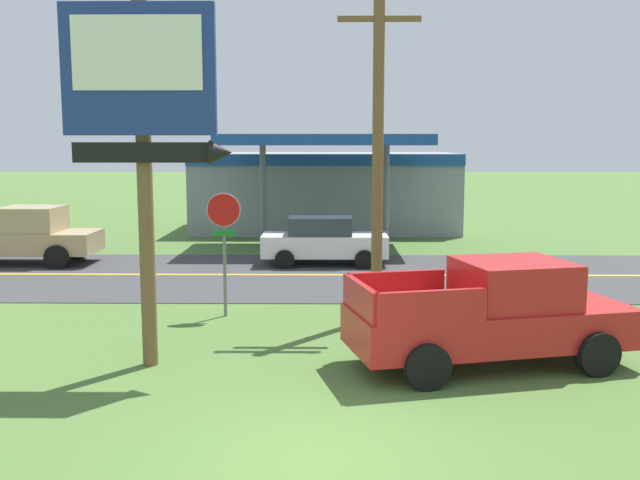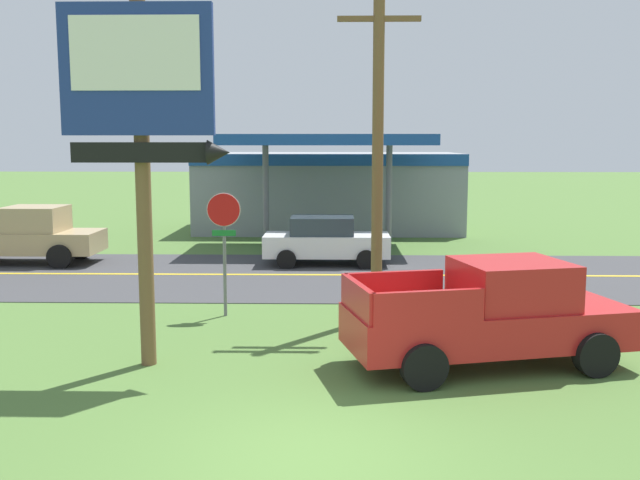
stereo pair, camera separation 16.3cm
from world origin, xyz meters
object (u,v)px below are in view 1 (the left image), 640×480
Objects in this scene: utility_pole at (378,130)px; car_white_far_lane at (324,240)px; gas_station at (325,189)px; pickup_tan_on_road at (22,236)px; pickup_red_parked_on_lawn at (493,315)px; stop_sign at (224,232)px; motel_sign at (144,111)px.

utility_pole is 8.35m from car_white_far_lane.
gas_station is 2.31× the size of pickup_tan_on_road.
stop_sign is at bearing 145.78° from pickup_red_parked_on_lawn.
stop_sign is 17.11m from gas_station.
motel_sign is 21.28m from gas_station.
motel_sign is 1.63× the size of car_white_far_lane.
stop_sign is at bearing -42.52° from pickup_tan_on_road.
utility_pole reaches higher than stop_sign.
gas_station is 14.11m from pickup_tan_on_road.
motel_sign reaches higher than gas_station.
utility_pole reaches higher than car_white_far_lane.
car_white_far_lane is at bearing -90.03° from gas_station.
motel_sign is 4.80m from stop_sign.
gas_station is 2.86× the size of car_white_far_lane.
pickup_tan_on_road is (-11.54, 7.43, -3.43)m from utility_pole.
motel_sign is 1.31× the size of pickup_tan_on_road.
pickup_red_parked_on_lawn is at bearing -81.15° from gas_station.
motel_sign is 0.84× the size of utility_pole.
gas_station is 2.18× the size of pickup_red_parked_on_lawn.
utility_pole is at bearing -85.66° from gas_station.
stop_sign reaches higher than pickup_tan_on_road.
gas_station reaches higher than pickup_red_parked_on_lawn.
stop_sign is at bearing -97.70° from gas_station.
utility_pole is 14.15m from pickup_tan_on_road.
utility_pole reaches higher than pickup_red_parked_on_lawn.
stop_sign is (0.80, 3.93, -2.64)m from motel_sign.
gas_station is 20.98m from pickup_red_parked_on_lawn.
stop_sign reaches higher than car_white_far_lane.
motel_sign is 5.80m from utility_pole.
pickup_red_parked_on_lawn is (1.93, -3.61, -3.43)m from utility_pole.
gas_station is 9.73m from car_white_far_lane.
stop_sign is 7.73m from car_white_far_lane.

